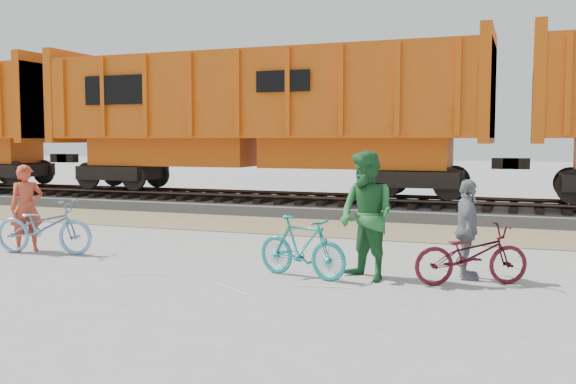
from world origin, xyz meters
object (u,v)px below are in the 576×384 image
bicycle_teal (302,247)px  bicycle_maroon (471,255)px  person_man (367,216)px  person_woman (467,229)px  bicycle_blue (44,226)px  person_solo (27,208)px  hopper_car_center (259,114)px

bicycle_teal → bicycle_maroon: (2.57, 0.39, -0.03)m
person_man → person_woman: (1.47, 0.59, -0.22)m
bicycle_blue → person_man: bearing=-99.7°
person_woman → person_solo: bearing=83.7°
person_solo → bicycle_blue: bearing=-62.5°
hopper_car_center → person_solo: bearing=-98.4°
bicycle_teal → bicycle_blue: bearing=101.8°
bicycle_blue → bicycle_teal: 5.36m
bicycle_blue → person_solo: size_ratio=1.18×
hopper_car_center → bicycle_maroon: hopper_car_center is taller
bicycle_blue → person_woman: bearing=-95.2°
bicycle_blue → person_man: 6.37m
bicycle_blue → person_man: size_ratio=0.99×
bicycle_maroon → person_man: 1.68m
bicycle_teal → person_man: (1.00, 0.20, 0.52)m
person_solo → person_woman: 8.33m
bicycle_maroon → bicycle_blue: bearing=64.1°
bicycle_teal → person_solo: person_solo is taller
person_man → person_woman: person_man is taller
bicycle_blue → person_man: (6.35, -0.11, 0.48)m
bicycle_teal → person_man: size_ratio=0.81×
hopper_car_center → person_woman: (7.04, -8.29, -2.22)m
bicycle_maroon → person_woman: size_ratio=1.11×
bicycle_teal → person_solo: bearing=101.1°
bicycle_teal → person_woman: 2.61m
bicycle_blue → bicycle_teal: bicycle_blue is taller
person_solo → person_man: size_ratio=0.84×
bicycle_maroon → person_solo: (-8.42, 0.02, 0.39)m
bicycle_blue → person_woman: size_ratio=1.27×
bicycle_blue → bicycle_maroon: 7.93m
person_solo → bicycle_teal: bearing=-55.2°
bicycle_maroon → person_solo: bearing=63.4°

